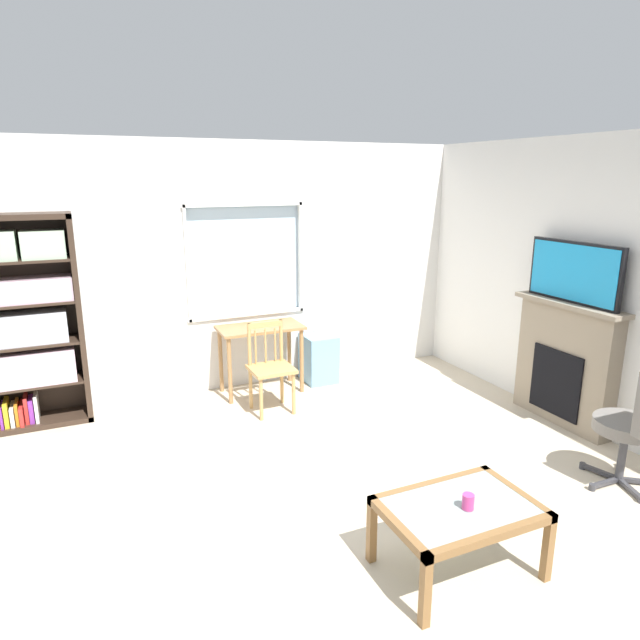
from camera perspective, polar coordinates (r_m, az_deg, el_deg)
ground at (r=4.40m, az=1.16°, el=-17.30°), size 6.30×6.00×0.02m
wall_back_with_window at (r=6.17m, az=-8.91°, el=5.21°), size 5.30×0.15×2.68m
wall_right at (r=5.57m, az=27.34°, el=2.82°), size 0.12×5.20×2.68m
bookshelf at (r=5.79m, az=-27.59°, el=-0.05°), size 0.90×0.38×1.99m
desk_under_window at (r=6.05m, az=-6.10°, el=-1.80°), size 0.90×0.47×0.75m
wooden_chair at (r=5.61m, az=-5.12°, el=-4.76°), size 0.43×0.41×0.90m
plastic_drawer_unit at (r=6.44m, az=-0.13°, el=-3.91°), size 0.35×0.40×0.55m
fireplace at (r=5.77m, az=23.74°, el=-4.04°), size 0.26×1.14×1.19m
tv at (r=5.56m, az=24.52°, el=4.46°), size 0.06×0.99×0.56m
office_chair at (r=4.81m, az=29.74°, el=-8.95°), size 0.56×0.58×1.00m
coffee_table at (r=3.58m, az=14.05°, el=-18.78°), size 0.90×0.62×0.44m
sippy_cup at (r=3.50m, az=14.89°, el=-17.49°), size 0.07×0.07×0.09m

